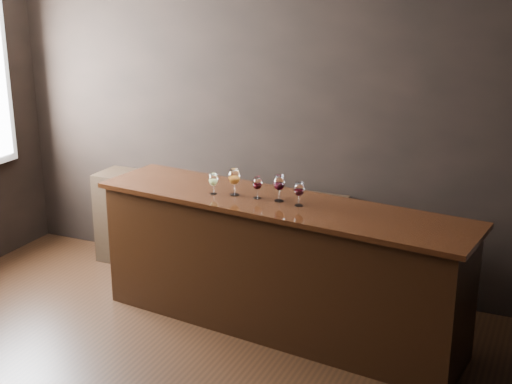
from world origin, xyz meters
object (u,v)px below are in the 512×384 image
at_px(bar_counter, 278,268).
at_px(glass_red_b, 279,184).
at_px(back_bar_shelf, 215,231).
at_px(glass_red_a, 257,184).
at_px(glass_amber, 234,177).
at_px(glass_red_c, 299,190).
at_px(glass_white, 213,180).

xyz_separation_m(bar_counter, glass_red_b, (-0.00, 0.01, 0.69)).
bearing_deg(back_bar_shelf, glass_red_a, -43.69).
height_order(glass_amber, glass_red_b, glass_amber).
distance_m(back_bar_shelf, glass_amber, 1.18).
distance_m(bar_counter, glass_red_c, 0.70).
height_order(bar_counter, glass_red_a, glass_red_a).
bearing_deg(glass_red_a, bar_counter, -2.38).
relative_size(bar_counter, glass_red_b, 14.40).
height_order(glass_red_a, glass_red_b, glass_red_b).
bearing_deg(bar_counter, glass_red_a, -175.34).
bearing_deg(glass_red_c, glass_amber, 175.85).
height_order(glass_white, glass_red_a, glass_red_a).
relative_size(glass_red_a, glass_red_b, 0.84).
xyz_separation_m(glass_red_a, glass_red_c, (0.36, -0.04, 0.01)).
bearing_deg(glass_red_b, glass_red_c, -13.89).
distance_m(back_bar_shelf, glass_white, 1.13).
xyz_separation_m(bar_counter, back_bar_shelf, (-0.93, 0.72, -0.07)).
xyz_separation_m(bar_counter, glass_white, (-0.54, -0.04, 0.67)).
distance_m(glass_red_b, glass_red_c, 0.18).
xyz_separation_m(glass_red_b, glass_red_c, (0.18, -0.04, -0.01)).
bearing_deg(glass_red_b, bar_counter, -69.93).
relative_size(glass_red_b, glass_red_c, 1.11).
height_order(glass_amber, glass_red_c, glass_amber).
bearing_deg(glass_red_b, glass_white, -174.80).
height_order(bar_counter, glass_red_b, glass_red_b).
bearing_deg(glass_red_a, back_bar_shelf, 136.31).
bearing_deg(glass_white, bar_counter, 3.83).
distance_m(bar_counter, glass_white, 0.86).
bearing_deg(glass_red_b, back_bar_shelf, 142.60).
bearing_deg(glass_white, glass_amber, 15.73).
distance_m(bar_counter, glass_red_b, 0.69).
bearing_deg(glass_amber, glass_white, -164.27).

